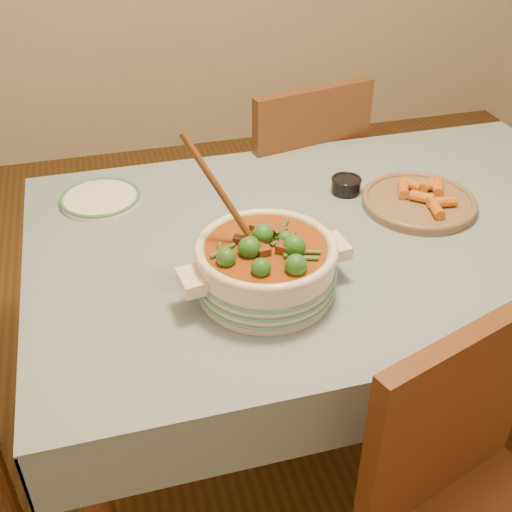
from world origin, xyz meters
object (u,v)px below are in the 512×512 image
at_px(white_plate, 100,198).
at_px(fried_plate, 419,200).
at_px(condiment_bowl, 346,184).
at_px(chair_near, 476,512).
at_px(stew_casserole, 266,263).
at_px(dining_table, 340,258).
at_px(chair_far, 294,185).

bearing_deg(white_plate, fried_plate, -17.15).
bearing_deg(condiment_bowl, chair_near, -94.21).
distance_m(condiment_bowl, chair_near, 0.97).
height_order(stew_casserole, white_plate, stew_casserole).
relative_size(dining_table, stew_casserole, 4.01).
relative_size(dining_table, white_plate, 6.00).
height_order(white_plate, chair_far, chair_far).
xyz_separation_m(dining_table, white_plate, (-0.62, 0.33, 0.10)).
height_order(stew_casserole, fried_plate, stew_casserole).
distance_m(fried_plate, chair_far, 0.67).
bearing_deg(fried_plate, condiment_bowl, 141.58).
bearing_deg(condiment_bowl, chair_far, 90.55).
xyz_separation_m(dining_table, condiment_bowl, (0.09, 0.20, 0.12)).
xyz_separation_m(white_plate, chair_near, (0.64, -1.07, -0.24)).
xyz_separation_m(dining_table, chair_near, (0.02, -0.73, -0.14)).
height_order(condiment_bowl, chair_near, chair_near).
height_order(condiment_bowl, chair_far, chair_far).
bearing_deg(white_plate, condiment_bowl, -10.89).
bearing_deg(dining_table, condiment_bowl, 66.17).
bearing_deg(stew_casserole, chair_near, -61.07).
bearing_deg(condiment_bowl, dining_table, -113.83).
xyz_separation_m(stew_casserole, condiment_bowl, (0.36, 0.40, -0.06)).
distance_m(condiment_bowl, chair_far, 0.52).
xyz_separation_m(condiment_bowl, fried_plate, (0.17, -0.14, -0.00)).
relative_size(dining_table, fried_plate, 5.14).
distance_m(dining_table, chair_near, 0.75).
height_order(dining_table, chair_far, chair_far).
bearing_deg(stew_casserole, chair_far, 67.34).
bearing_deg(chair_near, condiment_bowl, 67.22).
height_order(dining_table, chair_near, chair_near).
height_order(white_plate, condiment_bowl, condiment_bowl).
bearing_deg(chair_near, fried_plate, 54.71).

